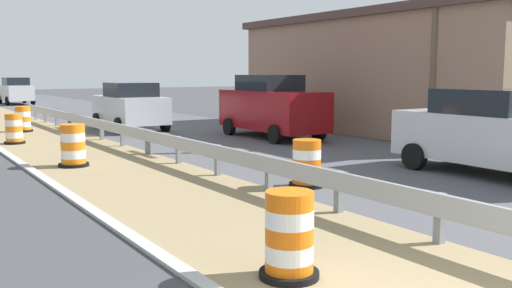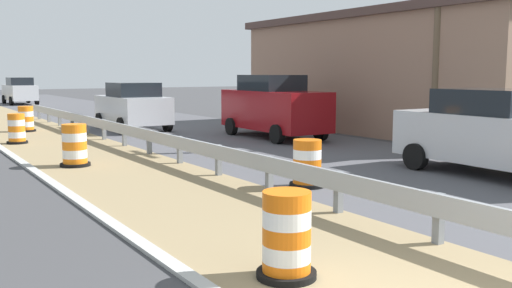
{
  "view_description": "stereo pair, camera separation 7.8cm",
  "coord_description": "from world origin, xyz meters",
  "px_view_note": "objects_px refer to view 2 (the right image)",
  "views": [
    {
      "loc": [
        -4.06,
        -2.69,
        2.32
      ],
      "look_at": [
        1.56,
        5.89,
        1.02
      ],
      "focal_mm": 39.6,
      "sensor_mm": 36.0,
      "label": 1
    },
    {
      "loc": [
        -4.0,
        -2.73,
        2.32
      ],
      "look_at": [
        1.56,
        5.89,
        1.02
      ],
      "focal_mm": 39.6,
      "sensor_mm": 36.0,
      "label": 2
    }
  ],
  "objects_px": {
    "car_mid_far_lane": "(495,133)",
    "car_trailing_near_lane": "(274,106)",
    "traffic_barrel_farther": "(17,130)",
    "car_lead_far_lane": "(20,91)",
    "traffic_barrel_nearest": "(287,239)",
    "traffic_barrel_mid": "(75,147)",
    "utility_pole_near": "(438,12)",
    "car_lead_near_lane": "(133,106)",
    "traffic_barrel_close": "(307,166)",
    "traffic_barrel_far": "(26,120)"
  },
  "relations": [
    {
      "from": "car_mid_far_lane",
      "to": "car_trailing_near_lane",
      "type": "bearing_deg",
      "value": -179.26
    },
    {
      "from": "traffic_barrel_farther",
      "to": "car_trailing_near_lane",
      "type": "xyz_separation_m",
      "value": [
        8.09,
        -3.14,
        0.67
      ]
    },
    {
      "from": "car_lead_far_lane",
      "to": "car_mid_far_lane",
      "type": "bearing_deg",
      "value": -175.24
    },
    {
      "from": "traffic_barrel_nearest",
      "to": "car_lead_far_lane",
      "type": "bearing_deg",
      "value": 83.77
    },
    {
      "from": "car_trailing_near_lane",
      "to": "car_mid_far_lane",
      "type": "relative_size",
      "value": 1.04
    },
    {
      "from": "traffic_barrel_farther",
      "to": "car_lead_far_lane",
      "type": "bearing_deg",
      "value": 79.51
    },
    {
      "from": "traffic_barrel_mid",
      "to": "car_mid_far_lane",
      "type": "distance_m",
      "value": 9.98
    },
    {
      "from": "car_trailing_near_lane",
      "to": "traffic_barrel_mid",
      "type": "bearing_deg",
      "value": -70.42
    },
    {
      "from": "traffic_barrel_nearest",
      "to": "traffic_barrel_farther",
      "type": "height_order",
      "value": "traffic_barrel_nearest"
    },
    {
      "from": "car_lead_far_lane",
      "to": "utility_pole_near",
      "type": "distance_m",
      "value": 33.4
    },
    {
      "from": "traffic_barrel_nearest",
      "to": "car_lead_near_lane",
      "type": "distance_m",
      "value": 17.57
    },
    {
      "from": "car_lead_far_lane",
      "to": "traffic_barrel_close",
      "type": "bearing_deg",
      "value": 178.05
    },
    {
      "from": "car_lead_near_lane",
      "to": "car_lead_far_lane",
      "type": "bearing_deg",
      "value": 1.37
    },
    {
      "from": "traffic_barrel_far",
      "to": "utility_pole_near",
      "type": "height_order",
      "value": "utility_pole_near"
    },
    {
      "from": "traffic_barrel_close",
      "to": "utility_pole_near",
      "type": "bearing_deg",
      "value": 21.54
    },
    {
      "from": "car_lead_near_lane",
      "to": "car_trailing_near_lane",
      "type": "height_order",
      "value": "car_trailing_near_lane"
    },
    {
      "from": "traffic_barrel_mid",
      "to": "car_lead_near_lane",
      "type": "bearing_deg",
      "value": 60.36
    },
    {
      "from": "traffic_barrel_close",
      "to": "car_mid_far_lane",
      "type": "bearing_deg",
      "value": -16.98
    },
    {
      "from": "car_lead_near_lane",
      "to": "car_mid_far_lane",
      "type": "distance_m",
      "value": 14.64
    },
    {
      "from": "traffic_barrel_mid",
      "to": "traffic_barrel_farther",
      "type": "bearing_deg",
      "value": 93.77
    },
    {
      "from": "car_mid_far_lane",
      "to": "traffic_barrel_nearest",
      "type": "bearing_deg",
      "value": -69.3
    },
    {
      "from": "traffic_barrel_farther",
      "to": "car_mid_far_lane",
      "type": "xyz_separation_m",
      "value": [
        7.95,
        -12.07,
        0.54
      ]
    },
    {
      "from": "car_trailing_near_lane",
      "to": "car_mid_far_lane",
      "type": "xyz_separation_m",
      "value": [
        -0.14,
        -8.93,
        -0.14
      ]
    },
    {
      "from": "traffic_barrel_mid",
      "to": "car_lead_near_lane",
      "type": "height_order",
      "value": "car_lead_near_lane"
    },
    {
      "from": "traffic_barrel_nearest",
      "to": "traffic_barrel_mid",
      "type": "distance_m",
      "value": 9.12
    },
    {
      "from": "traffic_barrel_nearest",
      "to": "car_lead_far_lane",
      "type": "distance_m",
      "value": 39.72
    },
    {
      "from": "traffic_barrel_mid",
      "to": "traffic_barrel_farther",
      "type": "distance_m",
      "value": 5.61
    },
    {
      "from": "traffic_barrel_nearest",
      "to": "car_trailing_near_lane",
      "type": "bearing_deg",
      "value": 55.99
    },
    {
      "from": "car_trailing_near_lane",
      "to": "utility_pole_near",
      "type": "height_order",
      "value": "utility_pole_near"
    },
    {
      "from": "traffic_barrel_far",
      "to": "utility_pole_near",
      "type": "xyz_separation_m",
      "value": [
        9.96,
        -11.72,
        3.72
      ]
    },
    {
      "from": "traffic_barrel_nearest",
      "to": "traffic_barrel_close",
      "type": "height_order",
      "value": "traffic_barrel_nearest"
    },
    {
      "from": "traffic_barrel_nearest",
      "to": "traffic_barrel_far",
      "type": "height_order",
      "value": "traffic_barrel_far"
    },
    {
      "from": "traffic_barrel_close",
      "to": "traffic_barrel_farther",
      "type": "height_order",
      "value": "traffic_barrel_farther"
    },
    {
      "from": "traffic_barrel_nearest",
      "to": "traffic_barrel_mid",
      "type": "height_order",
      "value": "traffic_barrel_mid"
    },
    {
      "from": "traffic_barrel_nearest",
      "to": "car_lead_near_lane",
      "type": "relative_size",
      "value": 0.24
    },
    {
      "from": "car_mid_far_lane",
      "to": "car_lead_near_lane",
      "type": "bearing_deg",
      "value": -166.07
    },
    {
      "from": "car_mid_far_lane",
      "to": "utility_pole_near",
      "type": "bearing_deg",
      "value": 145.84
    },
    {
      "from": "traffic_barrel_far",
      "to": "traffic_barrel_close",
      "type": "bearing_deg",
      "value": -79.75
    },
    {
      "from": "traffic_barrel_nearest",
      "to": "traffic_barrel_farther",
      "type": "xyz_separation_m",
      "value": [
        -0.27,
        14.72,
        -0.01
      ]
    },
    {
      "from": "traffic_barrel_mid",
      "to": "car_trailing_near_lane",
      "type": "bearing_deg",
      "value": 17.69
    },
    {
      "from": "traffic_barrel_mid",
      "to": "traffic_barrel_close",
      "type": "bearing_deg",
      "value": -57.46
    },
    {
      "from": "traffic_barrel_far",
      "to": "traffic_barrel_farther",
      "type": "relative_size",
      "value": 1.02
    },
    {
      "from": "car_lead_far_lane",
      "to": "car_mid_far_lane",
      "type": "relative_size",
      "value": 0.96
    },
    {
      "from": "car_lead_near_lane",
      "to": "car_trailing_near_lane",
      "type": "bearing_deg",
      "value": -148.02
    },
    {
      "from": "traffic_barrel_close",
      "to": "utility_pole_near",
      "type": "xyz_separation_m",
      "value": [
        7.32,
        2.89,
        3.74
      ]
    },
    {
      "from": "car_mid_far_lane",
      "to": "utility_pole_near",
      "type": "distance_m",
      "value": 6.08
    },
    {
      "from": "traffic_barrel_close",
      "to": "traffic_barrel_farther",
      "type": "xyz_separation_m",
      "value": [
        -3.66,
        10.76,
        0.01
      ]
    },
    {
      "from": "traffic_barrel_nearest",
      "to": "traffic_barrel_farther",
      "type": "bearing_deg",
      "value": 91.06
    },
    {
      "from": "traffic_barrel_nearest",
      "to": "car_trailing_near_lane",
      "type": "xyz_separation_m",
      "value": [
        7.82,
        11.58,
        0.67
      ]
    },
    {
      "from": "traffic_barrel_nearest",
      "to": "car_lead_far_lane",
      "type": "xyz_separation_m",
      "value": [
        4.31,
        39.48,
        0.53
      ]
    }
  ]
}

